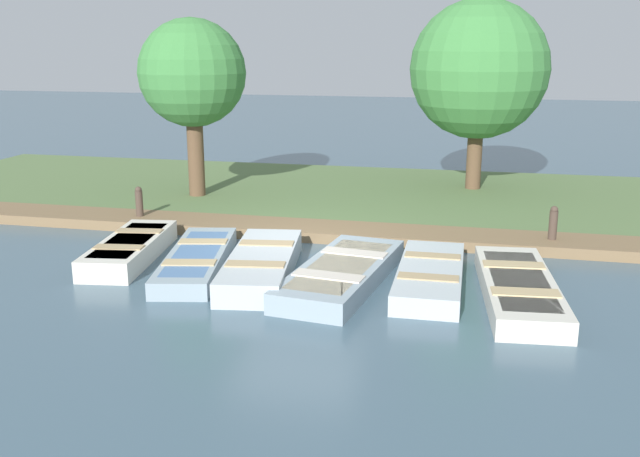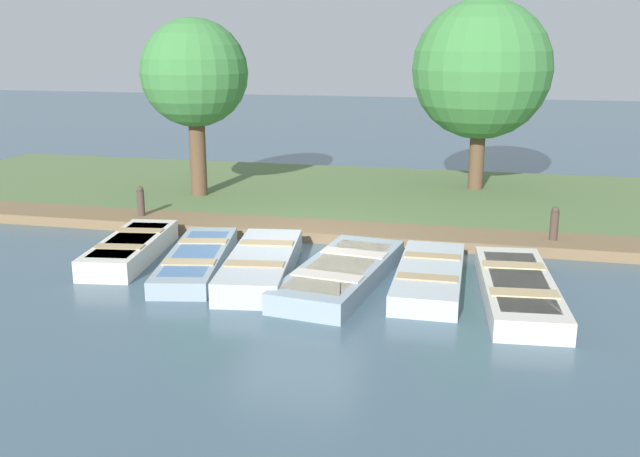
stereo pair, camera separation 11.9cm
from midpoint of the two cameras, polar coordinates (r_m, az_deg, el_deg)
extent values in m
plane|color=#425B6B|center=(13.60, -2.26, -2.26)|extent=(80.00, 80.00, 0.00)
cube|color=#567042|center=(18.30, 1.73, 2.53)|extent=(8.00, 24.00, 0.20)
cube|color=brown|center=(15.02, -0.76, -0.17)|extent=(1.20, 18.54, 0.21)
cube|color=beige|center=(13.87, -15.18, -1.60)|extent=(3.09, 1.35, 0.39)
cube|color=#4C709E|center=(13.83, -15.23, -0.90)|extent=(2.53, 1.07, 0.03)
cube|color=tan|center=(13.31, -16.06, -1.44)|extent=(0.42, 0.91, 0.03)
cube|color=tan|center=(14.33, -14.48, -0.18)|extent=(0.42, 0.91, 0.03)
cube|color=#8C9EA8|center=(13.07, -10.08, -2.50)|extent=(3.60, 1.65, 0.30)
cube|color=#4C709E|center=(13.03, -10.11, -1.92)|extent=(2.94, 1.31, 0.02)
cube|color=tan|center=(12.41, -10.69, -2.69)|extent=(0.52, 0.95, 0.03)
cube|color=tan|center=(13.65, -9.59, -1.03)|extent=(0.52, 0.95, 0.03)
cube|color=#B2BCC1|center=(12.48, -4.97, -2.91)|extent=(3.45, 1.53, 0.40)
cube|color=#994C33|center=(12.43, -4.99, -2.10)|extent=(2.82, 1.21, 0.03)
cube|color=tan|center=(11.82, -5.49, -2.85)|extent=(0.47, 1.01, 0.03)
cube|color=tan|center=(13.02, -4.55, -1.17)|extent=(0.47, 1.01, 0.03)
cube|color=#8C9EA8|center=(12.07, 1.48, -3.64)|extent=(3.72, 1.73, 0.34)
cube|color=beige|center=(12.02, 1.49, -2.93)|extent=(3.04, 1.37, 0.03)
cube|color=beige|center=(11.40, 0.37, -3.78)|extent=(0.51, 1.18, 0.03)
cube|color=beige|center=(12.63, 2.50, -1.94)|extent=(0.51, 1.18, 0.03)
cube|color=#B2BCC1|center=(12.10, 8.52, -3.78)|extent=(3.15, 1.07, 0.33)
cube|color=#4C709E|center=(12.05, 8.55, -3.09)|extent=(2.58, 0.84, 0.03)
cube|color=tan|center=(11.48, 8.36, -3.87)|extent=(0.32, 0.97, 0.03)
cube|color=tan|center=(12.62, 8.74, -2.17)|extent=(0.32, 0.97, 0.03)
cube|color=beige|center=(11.79, 15.31, -4.65)|extent=(3.68, 1.40, 0.34)
cube|color=beige|center=(11.74, 15.36, -3.94)|extent=(3.01, 1.10, 0.03)
cube|color=tan|center=(11.09, 15.82, -4.93)|extent=(0.45, 1.03, 0.03)
cube|color=tan|center=(12.38, 14.96, -2.81)|extent=(0.45, 1.03, 0.03)
cylinder|color=#47382D|center=(16.30, -14.44, 1.58)|extent=(0.16, 0.16, 0.78)
sphere|color=#47382D|center=(16.21, -14.53, 3.02)|extent=(0.15, 0.15, 0.15)
cylinder|color=#47382D|center=(14.64, 17.89, -0.15)|extent=(0.16, 0.16, 0.78)
sphere|color=#47382D|center=(14.54, 18.02, 1.44)|extent=(0.15, 0.15, 0.15)
cylinder|color=brown|center=(18.14, -10.09, 5.92)|extent=(0.41, 0.41, 2.51)
sphere|color=#3D7F3D|center=(17.95, -10.38, 12.16)|extent=(2.61, 2.61, 2.61)
cylinder|color=brown|center=(19.15, 12.08, 5.98)|extent=(0.39, 0.39, 2.31)
sphere|color=#3D7F3D|center=(18.95, 12.43, 12.34)|extent=(3.52, 3.52, 3.52)
camera|label=1|loc=(0.06, -90.26, -0.07)|focal=40.00mm
camera|label=2|loc=(0.06, 89.74, 0.07)|focal=40.00mm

